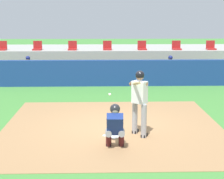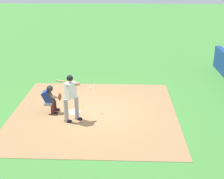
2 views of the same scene
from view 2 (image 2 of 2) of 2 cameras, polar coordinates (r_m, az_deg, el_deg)
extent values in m
plane|color=#428438|center=(12.10, -3.32, -4.36)|extent=(80.00, 80.00, 0.00)
cube|color=#9E754C|center=(12.09, -3.33, -4.33)|extent=(6.40, 6.40, 0.01)
cube|color=white|center=(12.19, -7.08, -4.17)|extent=(0.62, 0.62, 0.02)
cylinder|color=#99999E|center=(11.44, -6.59, -3.52)|extent=(0.15, 0.15, 0.92)
cylinder|color=#99999E|center=(11.31, -8.55, -3.93)|extent=(0.15, 0.15, 0.92)
cube|color=white|center=(11.07, -7.75, -0.17)|extent=(0.45, 0.43, 0.60)
sphere|color=#996B4C|center=(10.92, -7.87, 1.93)|extent=(0.21, 0.21, 0.21)
sphere|color=black|center=(10.91, -7.88, 2.10)|extent=(0.24, 0.24, 0.24)
cylinder|color=#996B4C|center=(11.15, -6.68, 1.20)|extent=(0.14, 0.26, 0.17)
cylinder|color=#996B4C|center=(10.99, -7.25, 0.87)|extent=(0.48, 0.46, 0.18)
cylinder|color=tan|center=(11.13, -8.27, 1.34)|extent=(0.22, 0.84, 0.24)
cube|color=black|center=(11.59, -6.25, -5.44)|extent=(0.22, 0.29, 0.09)
cube|color=black|center=(11.46, -8.19, -5.86)|extent=(0.22, 0.29, 0.09)
cylinder|color=gray|center=(12.34, -11.37, -2.07)|extent=(0.17, 0.32, 0.16)
cylinder|color=#4C1919|center=(12.39, -10.63, -2.99)|extent=(0.14, 0.14, 0.42)
cube|color=black|center=(12.45, -10.31, -3.71)|extent=(0.12, 0.24, 0.08)
cylinder|color=gray|center=(12.06, -11.75, -2.68)|extent=(0.17, 0.32, 0.16)
cylinder|color=#4C1919|center=(12.11, -10.99, -3.62)|extent=(0.14, 0.14, 0.42)
cube|color=black|center=(12.17, -10.66, -4.35)|extent=(0.12, 0.24, 0.08)
cube|color=navy|center=(12.13, -11.87, -1.41)|extent=(0.41, 0.45, 0.57)
cube|color=#2D2D33|center=(12.10, -11.32, -1.43)|extent=(0.39, 0.26, 0.45)
sphere|color=tan|center=(11.98, -11.62, 0.08)|extent=(0.21, 0.21, 0.21)
sphere|color=#232328|center=(11.97, -11.54, 0.16)|extent=(0.25, 0.25, 0.25)
cylinder|color=tan|center=(12.11, -10.79, -1.37)|extent=(0.11, 0.45, 0.10)
ellipsoid|color=brown|center=(12.09, -9.71, -1.34)|extent=(0.28, 0.13, 0.30)
sphere|color=white|center=(11.78, -4.02, 0.35)|extent=(0.07, 0.07, 0.07)
camera|label=1|loc=(16.22, -44.17, 8.49)|focal=59.68mm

